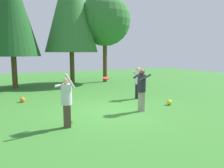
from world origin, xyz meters
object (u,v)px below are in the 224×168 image
object	(u,v)px
tree_center	(71,4)
person_catcher	(142,86)
ball_yellow	(169,102)
tree_right	(105,20)
ball_orange	(22,100)
frisbee	(106,78)
person_thrower	(67,98)
tree_left	(10,8)
person_bystander	(138,80)

from	to	relation	value
tree_center	person_catcher	bearing A→B (deg)	-88.96
ball_yellow	tree_right	xyz separation A→B (m)	(0.82, 8.82, 4.85)
ball_orange	frisbee	bearing A→B (deg)	-56.83
ball_orange	tree_center	world-z (taller)	tree_center
person_thrower	ball_orange	xyz separation A→B (m)	(-0.98, 4.54, -0.84)
ball_orange	ball_yellow	bearing A→B (deg)	-31.23
person_thrower	tree_right	size ratio (longest dim) A/B	0.25
person_catcher	tree_left	world-z (taller)	tree_left
ball_yellow	tree_center	distance (m)	10.82
ball_yellow	tree_left	bearing A→B (deg)	125.60
person_bystander	tree_center	distance (m)	8.74
frisbee	ball_yellow	size ratio (longest dim) A/B	1.19
frisbee	tree_center	distance (m)	10.40
frisbee	ball_yellow	bearing A→B (deg)	6.07
person_thrower	tree_right	distance (m)	12.03
person_thrower	person_catcher	xyz separation A→B (m)	(3.25, 0.58, 0.07)
ball_yellow	tree_left	distance (m)	11.61
person_bystander	ball_orange	xyz separation A→B (m)	(-5.50, 1.76, -0.85)
person_thrower	person_catcher	bearing A→B (deg)	-8.24
ball_yellow	person_bystander	bearing A→B (deg)	104.93
ball_orange	person_bystander	bearing A→B (deg)	-17.75
ball_orange	tree_left	xyz separation A→B (m)	(-0.06, 4.82, 5.15)
ball_yellow	tree_right	world-z (taller)	tree_right
person_bystander	frisbee	distance (m)	3.68
person_thrower	person_catcher	size ratio (longest dim) A/B	1.03
frisbee	tree_center	world-z (taller)	tree_center
frisbee	ball_orange	bearing A→B (deg)	123.17
frisbee	person_thrower	bearing A→B (deg)	-161.57
person_thrower	tree_left	world-z (taller)	tree_left
person_catcher	tree_left	xyz separation A→B (m)	(-4.29, 8.78, 4.25)
tree_right	ball_yellow	bearing A→B (deg)	-95.34
person_bystander	tree_center	bearing A→B (deg)	-116.26
ball_orange	tree_left	size ratio (longest dim) A/B	0.03
person_catcher	ball_orange	distance (m)	5.86
person_catcher	tree_left	size ratio (longest dim) A/B	0.20
frisbee	tree_right	world-z (taller)	tree_right
frisbee	tree_center	xyz separation A→B (m)	(1.45, 9.27, 4.50)
person_catcher	tree_center	world-z (taller)	tree_center
person_thrower	tree_center	bearing A→B (deg)	54.14
tree_left	tree_right	world-z (taller)	tree_left
person_thrower	person_catcher	world-z (taller)	person_thrower
tree_left	tree_center	bearing A→B (deg)	6.22
person_catcher	ball_orange	bearing A→B (deg)	-44.52
frisbee	ball_yellow	xyz separation A→B (m)	(3.38, 0.36, -1.33)
person_catcher	ball_orange	size ratio (longest dim) A/B	7.00
ball_orange	tree_right	world-z (taller)	tree_right
person_thrower	frisbee	xyz separation A→B (m)	(1.63, 0.54, 0.50)
person_catcher	person_bystander	xyz separation A→B (m)	(1.27, 2.20, -0.05)
person_thrower	tree_center	world-z (taller)	tree_center
person_bystander	person_catcher	bearing A→B (deg)	22.23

